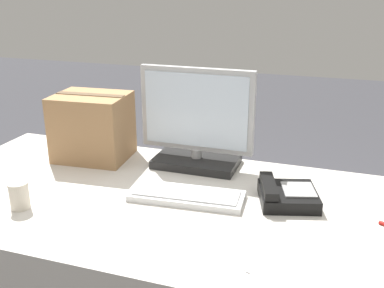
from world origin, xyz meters
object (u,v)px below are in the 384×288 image
at_px(paper_cup_right, 19,195).
at_px(spoon, 254,277).
at_px(monitor, 197,127).
at_px(keyboard, 187,195).
at_px(cardboard_box, 93,127).
at_px(desk_phone, 286,195).

bearing_deg(paper_cup_right, spoon, -8.77).
height_order(monitor, spoon, monitor).
height_order(keyboard, spoon, keyboard).
distance_m(spoon, cardboard_box, 1.04).
distance_m(desk_phone, spoon, 0.46).
bearing_deg(desk_phone, monitor, 134.92).
bearing_deg(cardboard_box, spoon, -36.93).
bearing_deg(monitor, paper_cup_right, -129.43).
relative_size(monitor, paper_cup_right, 4.95).
relative_size(monitor, keyboard, 1.14).
height_order(spoon, cardboard_box, cardboard_box).
distance_m(keyboard, desk_phone, 0.35).
bearing_deg(spoon, paper_cup_right, 48.16).
distance_m(monitor, paper_cup_right, 0.72).
bearing_deg(monitor, desk_phone, -28.79).
distance_m(keyboard, cardboard_box, 0.58).
bearing_deg(spoon, cardboard_box, 20.00).
bearing_deg(keyboard, cardboard_box, 149.67).
bearing_deg(monitor, spoon, -60.92).
relative_size(desk_phone, spoon, 1.62).
bearing_deg(monitor, cardboard_box, -173.07).
bearing_deg(keyboard, paper_cup_right, -158.97).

